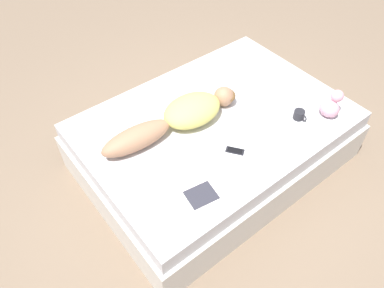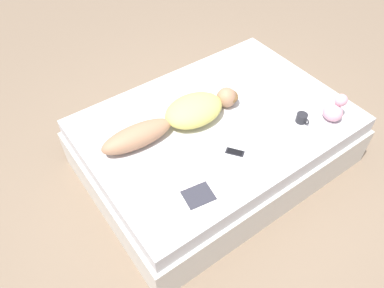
{
  "view_description": "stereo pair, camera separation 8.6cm",
  "coord_description": "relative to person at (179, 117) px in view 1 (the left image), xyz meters",
  "views": [
    {
      "loc": [
        1.7,
        -1.6,
        2.75
      ],
      "look_at": [
        0.14,
        -0.37,
        0.6
      ],
      "focal_mm": 35.0,
      "sensor_mm": 36.0,
      "label": 1
    },
    {
      "loc": [
        1.75,
        -1.53,
        2.75
      ],
      "look_at": [
        0.14,
        -0.37,
        0.6
      ],
      "focal_mm": 35.0,
      "sensor_mm": 36.0,
      "label": 2
    }
  ],
  "objects": [
    {
      "name": "ground_plane",
      "position": [
        0.13,
        0.29,
        -0.64
      ],
      "size": [
        12.0,
        12.0,
        0.0
      ],
      "primitive_type": "plane",
      "color": "#7A6651"
    },
    {
      "name": "bed",
      "position": [
        0.13,
        0.29,
        -0.37
      ],
      "size": [
        1.63,
        2.29,
        0.55
      ],
      "color": "beige",
      "rests_on": "ground_plane"
    },
    {
      "name": "person",
      "position": [
        0.0,
        0.0,
        0.0
      ],
      "size": [
        0.39,
        1.28,
        0.21
      ],
      "rotation": [
        0.0,
        0.0,
        -0.06
      ],
      "color": "#A37556",
      "rests_on": "bed"
    },
    {
      "name": "open_magazine",
      "position": [
        0.54,
        -0.29,
        -0.09
      ],
      "size": [
        0.58,
        0.38,
        0.01
      ],
      "rotation": [
        0.0,
        0.0,
        -0.16
      ],
      "color": "silver",
      "rests_on": "bed"
    },
    {
      "name": "coffee_mug",
      "position": [
        0.56,
        0.85,
        -0.05
      ],
      "size": [
        0.13,
        0.09,
        0.08
      ],
      "color": "#232328",
      "rests_on": "bed"
    },
    {
      "name": "cell_phone",
      "position": [
        0.5,
        0.16,
        -0.09
      ],
      "size": [
        0.15,
        0.13,
        0.01
      ],
      "rotation": [
        0.0,
        0.0,
        -0.95
      ],
      "color": "black",
      "rests_on": "bed"
    },
    {
      "name": "plush_toy",
      "position": [
        0.69,
        1.09,
        0.0
      ],
      "size": [
        0.17,
        0.19,
        0.23
      ],
      "color": "#DB9EB2",
      "rests_on": "bed"
    }
  ]
}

